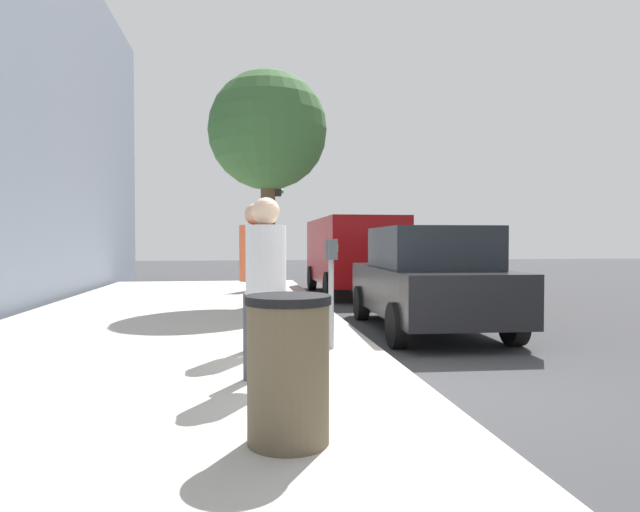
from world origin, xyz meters
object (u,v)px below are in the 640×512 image
street_tree (268,132)px  traffic_signal (275,208)px  pedestrian_at_meter (256,263)px  parked_sedan_near (428,279)px  parking_meter (331,270)px  parked_van_far (352,251)px  pedestrian_bystander (266,273)px  trash_bin (288,369)px

street_tree → traffic_signal: 4.80m
pedestrian_at_meter → traffic_signal: (9.81, -0.80, 1.31)m
pedestrian_at_meter → parked_sedan_near: 3.60m
parking_meter → parked_van_far: 8.71m
pedestrian_bystander → trash_bin: pedestrian_bystander is taller
parked_van_far → trash_bin: 12.03m
parked_sedan_near → parked_van_far: parked_van_far is taller
parked_van_far → parking_meter: bearing=166.8°
parked_sedan_near → traffic_signal: 8.24m
pedestrian_bystander → traffic_signal: 11.46m
parking_meter → pedestrian_bystander: bearing=150.3°
pedestrian_bystander → street_tree: size_ratio=0.35×
parked_van_far → street_tree: (-3.29, 2.56, 2.68)m
parking_meter → pedestrian_bystander: pedestrian_bystander is taller
street_tree → traffic_signal: size_ratio=1.43×
pedestrian_bystander → parked_van_far: 10.47m
parked_sedan_near → trash_bin: 5.91m
pedestrian_at_meter → pedestrian_bystander: size_ratio=1.03×
parked_van_far → traffic_signal: bearing=59.0°
pedestrian_at_meter → parked_van_far: (8.52, -2.96, -0.00)m
street_tree → parked_sedan_near: bearing=-141.4°
pedestrian_at_meter → trash_bin: 3.23m
parking_meter → traffic_signal: 9.88m
parking_meter → traffic_signal: (9.78, 0.16, 1.41)m
pedestrian_bystander → pedestrian_at_meter: bearing=43.6°
parked_sedan_near → street_tree: bearing=38.6°
parking_meter → traffic_signal: size_ratio=0.39×
pedestrian_at_meter → street_tree: street_tree is taller
parking_meter → street_tree: 5.92m
parking_meter → street_tree: bearing=6.3°
street_tree → traffic_signal: (4.58, -0.41, -1.37)m
parked_sedan_near → traffic_signal: bearing=15.4°
parked_van_far → street_tree: 4.96m
pedestrian_bystander → street_tree: (6.77, -0.33, 2.72)m
parked_van_far → trash_bin: parked_van_far is taller
parked_sedan_near → street_tree: street_tree is taller
parking_meter → traffic_signal: traffic_signal is taller
street_tree → trash_bin: 9.02m
pedestrian_at_meter → street_tree: bearing=92.2°
parked_van_far → trash_bin: size_ratio=5.15×
pedestrian_at_meter → parked_sedan_near: (2.03, -2.95, -0.37)m
traffic_signal → parked_van_far: bearing=-121.0°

